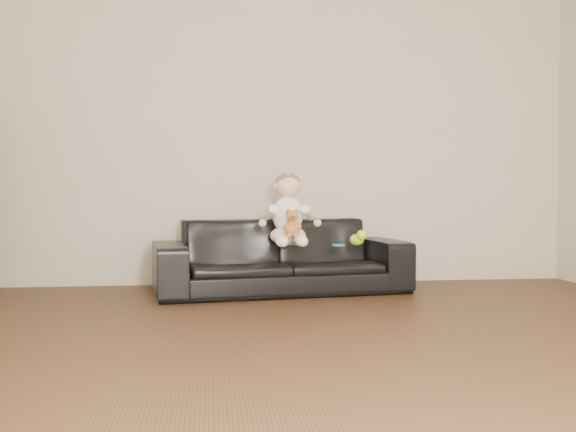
{
  "coord_description": "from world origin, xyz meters",
  "views": [
    {
      "loc": [
        -0.54,
        -2.58,
        0.75
      ],
      "look_at": [
        0.03,
        2.16,
        0.58
      ],
      "focal_mm": 40.0,
      "sensor_mm": 36.0,
      "label": 1
    }
  ],
  "objects": [
    {
      "name": "floor",
      "position": [
        0.0,
        0.0,
        0.0
      ],
      "size": [
        5.5,
        5.5,
        0.0
      ],
      "primitive_type": "plane",
      "color": "#412817",
      "rests_on": "ground"
    },
    {
      "name": "wall_back",
      "position": [
        0.0,
        2.75,
        1.3
      ],
      "size": [
        5.0,
        0.0,
        5.0
      ],
      "primitive_type": "plane",
      "rotation": [
        1.57,
        0.0,
        0.0
      ],
      "color": "beige",
      "rests_on": "ground"
    },
    {
      "name": "sofa",
      "position": [
        -0.01,
        2.25,
        0.28
      ],
      "size": [
        1.97,
        0.98,
        0.55
      ],
      "primitive_type": "imported",
      "rotation": [
        0.0,
        0.0,
        0.13
      ],
      "color": "black",
      "rests_on": "floor"
    },
    {
      "name": "baby",
      "position": [
        0.03,
        2.14,
        0.6
      ],
      "size": [
        0.37,
        0.46,
        0.54
      ],
      "rotation": [
        0.0,
        0.0,
        -0.06
      ],
      "color": "#F9D3D6",
      "rests_on": "sofa"
    },
    {
      "name": "teddy_bear",
      "position": [
        0.04,
        1.98,
        0.53
      ],
      "size": [
        0.12,
        0.12,
        0.2
      ],
      "rotation": [
        0.0,
        0.0,
        -0.19
      ],
      "color": "#A7652F",
      "rests_on": "sofa"
    },
    {
      "name": "toy_green",
      "position": [
        0.54,
        2.08,
        0.41
      ],
      "size": [
        0.13,
        0.15,
        0.09
      ],
      "primitive_type": "ellipsoid",
      "rotation": [
        0.0,
        0.0,
        -0.22
      ],
      "color": "#A7E71B",
      "rests_on": "sofa"
    },
    {
      "name": "toy_rattle",
      "position": [
        0.57,
        2.13,
        0.4
      ],
      "size": [
        0.08,
        0.08,
        0.07
      ],
      "primitive_type": "sphere",
      "rotation": [
        0.0,
        0.0,
        -0.12
      ],
      "color": "red",
      "rests_on": "sofa"
    },
    {
      "name": "toy_blue_disc",
      "position": [
        0.4,
        2.07,
        0.37
      ],
      "size": [
        0.11,
        0.11,
        0.01
      ],
      "primitive_type": "cylinder",
      "rotation": [
        0.0,
        0.0,
        -0.2
      ],
      "color": "#1789BD",
      "rests_on": "sofa"
    }
  ]
}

